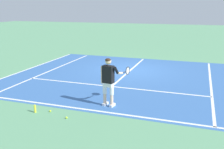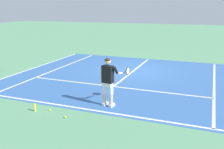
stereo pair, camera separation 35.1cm
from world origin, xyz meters
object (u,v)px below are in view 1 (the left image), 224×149
object	(u,v)px
water_bottle	(35,109)
tennis_ball_by_baseline	(112,98)
tennis_player	(109,79)
tennis_ball_mid_court	(50,111)
tennis_ball_near_feet	(67,118)

from	to	relation	value
water_bottle	tennis_ball_by_baseline	bearing A→B (deg)	45.49
tennis_player	tennis_ball_mid_court	xyz separation A→B (m)	(-1.66, -1.15, -0.96)
tennis_player	tennis_ball_by_baseline	distance (m)	1.17
tennis_ball_mid_court	tennis_player	bearing A→B (deg)	34.67
tennis_ball_by_baseline	tennis_ball_mid_court	world-z (taller)	same
tennis_player	tennis_ball_near_feet	size ratio (longest dim) A/B	25.95
tennis_player	water_bottle	bearing A→B (deg)	-147.49
tennis_ball_by_baseline	water_bottle	distance (m)	2.82
tennis_player	water_bottle	distance (m)	2.64
tennis_ball_mid_court	tennis_ball_by_baseline	bearing A→B (deg)	49.89
tennis_player	tennis_ball_near_feet	bearing A→B (deg)	-121.91
tennis_player	tennis_ball_near_feet	xyz separation A→B (m)	(-0.89, -1.43, -0.96)
tennis_ball_near_feet	water_bottle	xyz separation A→B (m)	(-1.21, 0.09, 0.10)
tennis_ball_mid_court	water_bottle	xyz separation A→B (m)	(-0.45, -0.20, 0.10)
tennis_ball_by_baseline	tennis_player	bearing A→B (deg)	-79.04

